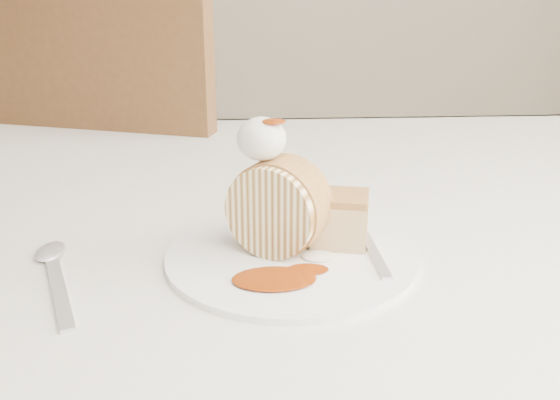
{
  "coord_description": "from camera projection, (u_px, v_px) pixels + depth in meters",
  "views": [
    {
      "loc": [
        -0.05,
        -0.51,
        1.01
      ],
      "look_at": [
        -0.02,
        0.05,
        0.81
      ],
      "focal_mm": 40.0,
      "sensor_mm": 36.0,
      "label": 1
    }
  ],
  "objects": [
    {
      "name": "table",
      "position": [
        289.0,
        268.0,
        0.79
      ],
      "size": [
        1.4,
        0.9,
        0.75
      ],
      "color": "beige",
      "rests_on": "ground"
    },
    {
      "name": "plate",
      "position": [
        291.0,
        257.0,
        0.6
      ],
      "size": [
        0.29,
        0.29,
        0.01
      ],
      "primitive_type": "cylinder",
      "rotation": [
        0.0,
        0.0,
        -0.23
      ],
      "color": "white",
      "rests_on": "table"
    },
    {
      "name": "caramel_drizzle",
      "position": [
        274.0,
        116.0,
        0.57
      ],
      "size": [
        0.02,
        0.02,
        0.01
      ],
      "primitive_type": "ellipsoid",
      "color": "#762704",
      "rests_on": "whipped_cream"
    },
    {
      "name": "fork",
      "position": [
        375.0,
        254.0,
        0.6
      ],
      "size": [
        0.02,
        0.14,
        0.0
      ],
      "primitive_type": "cube",
      "rotation": [
        0.0,
        0.0,
        0.02
      ],
      "color": "silver",
      "rests_on": "plate"
    },
    {
      "name": "whipped_cream",
      "position": [
        262.0,
        139.0,
        0.58
      ],
      "size": [
        0.05,
        0.05,
        0.04
      ],
      "primitive_type": "ellipsoid",
      "color": "white",
      "rests_on": "roulade_slice"
    },
    {
      "name": "cake_chunk",
      "position": [
        340.0,
        222.0,
        0.62
      ],
      "size": [
        0.06,
        0.06,
        0.04
      ],
      "primitive_type": "cube",
      "rotation": [
        0.0,
        0.0,
        -0.23
      ],
      "color": "#AF7342",
      "rests_on": "plate"
    },
    {
      "name": "chair_far",
      "position": [
        128.0,
        197.0,
        1.29
      ],
      "size": [
        0.6,
        0.6,
        1.0
      ],
      "rotation": [
        0.0,
        0.0,
        2.83
      ],
      "color": "brown",
      "rests_on": "ground"
    },
    {
      "name": "caramel_pool",
      "position": [
        274.0,
        279.0,
        0.55
      ],
      "size": [
        0.08,
        0.07,
        0.0
      ],
      "primitive_type": null,
      "rotation": [
        0.0,
        0.0,
        -0.23
      ],
      "color": "#762704",
      "rests_on": "plate"
    },
    {
      "name": "spoon",
      "position": [
        60.0,
        293.0,
        0.54
      ],
      "size": [
        0.08,
        0.16,
        0.0
      ],
      "primitive_type": "cube",
      "rotation": [
        0.0,
        0.0,
        0.36
      ],
      "color": "silver",
      "rests_on": "table"
    },
    {
      "name": "roulade_slice",
      "position": [
        278.0,
        207.0,
        0.6
      ],
      "size": [
        0.1,
        0.09,
        0.09
      ],
      "primitive_type": "cylinder",
      "rotation": [
        1.57,
        0.0,
        -0.52
      ],
      "color": "#FFE9B1",
      "rests_on": "plate"
    }
  ]
}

